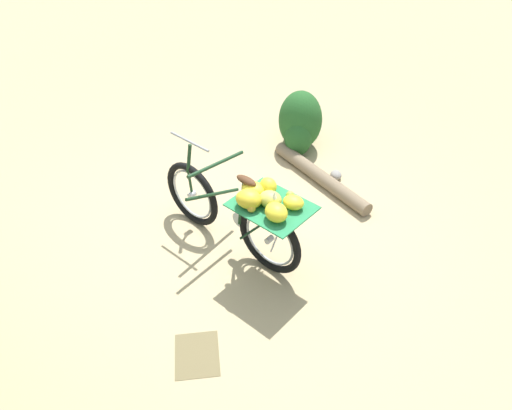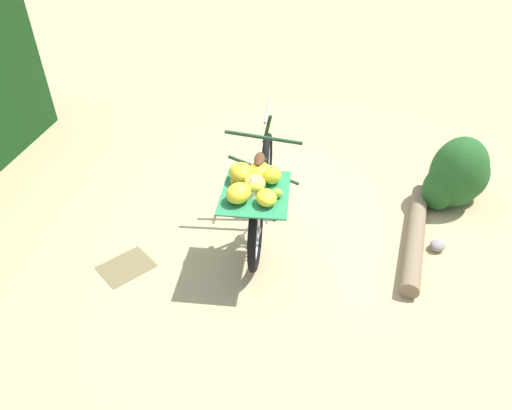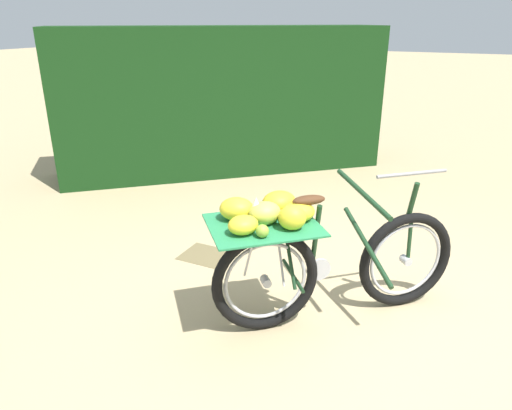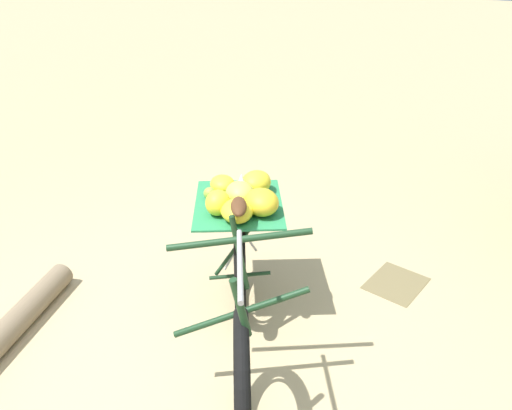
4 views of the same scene
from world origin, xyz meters
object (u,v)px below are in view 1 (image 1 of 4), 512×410
(path_stone, at_px, (336,175))
(fallen_log, at_px, (320,177))
(bicycle, at_px, (240,210))
(shrub_cluster, at_px, (300,123))

(path_stone, bearing_deg, fallen_log, -75.54)
(bicycle, xyz_separation_m, shrub_cluster, (-1.91, 0.96, -0.19))
(bicycle, bearing_deg, shrub_cluster, -68.34)
(fallen_log, relative_size, path_stone, 9.71)
(fallen_log, distance_m, shrub_cluster, 0.90)
(fallen_log, relative_size, shrub_cluster, 1.93)
(fallen_log, xyz_separation_m, shrub_cluster, (-0.85, -0.09, 0.26))
(bicycle, distance_m, fallen_log, 1.56)
(fallen_log, bearing_deg, path_stone, 104.46)
(fallen_log, xyz_separation_m, path_stone, (-0.05, 0.21, -0.03))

